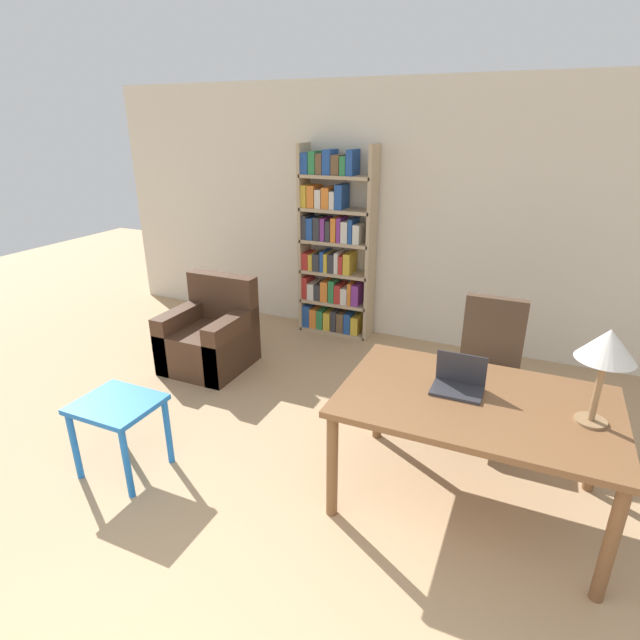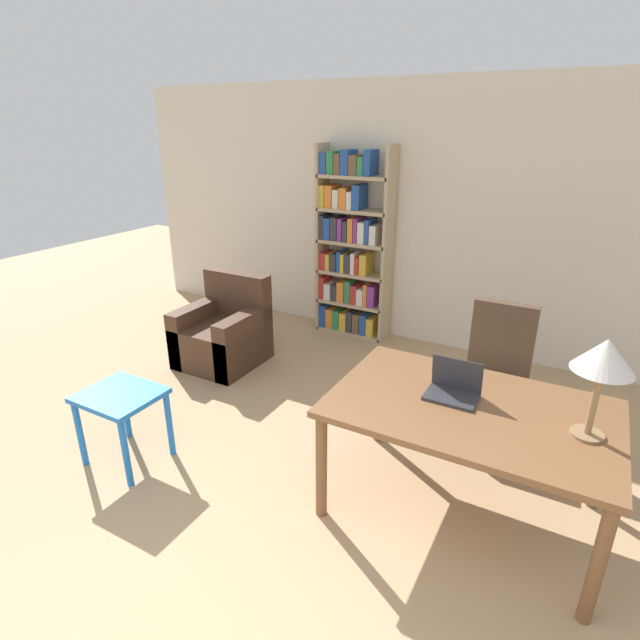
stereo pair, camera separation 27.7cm
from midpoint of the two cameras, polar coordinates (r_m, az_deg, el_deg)
The scene contains 8 objects.
wall_back at distance 5.31m, azimuth 17.18°, elevation 10.66°, with size 8.00×0.06×2.70m.
desk at distance 3.13m, azimuth 19.18°, elevation -10.66°, with size 1.59×1.02×0.75m.
laptop at distance 3.13m, azimuth 17.49°, elevation -7.51°, with size 0.30×0.21×0.23m.
table_lamp at distance 2.89m, azimuth 32.18°, elevation -3.83°, with size 0.30×0.30×0.55m.
office_chair at distance 4.08m, azimuth 21.08°, elevation -6.66°, with size 0.56×0.56×1.04m.
side_table_blue at distance 3.72m, azimuth -19.77°, elevation -9.26°, with size 0.53×0.46×0.54m.
armchair at distance 5.07m, azimuth -9.41°, elevation -1.70°, with size 0.74×0.75×0.88m.
bookshelf at distance 5.55m, azimuth 4.90°, elevation 7.87°, with size 0.83×0.28×2.08m.
Camera 2 is at (1.21, -0.52, 2.27)m, focal length 28.00 mm.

